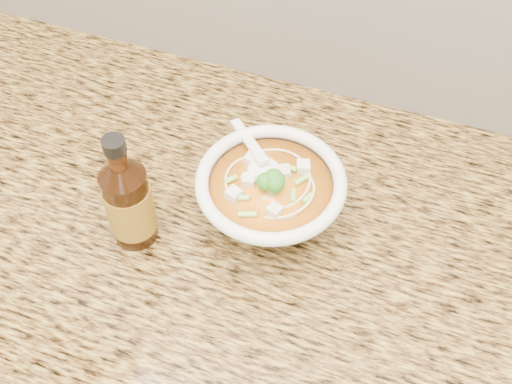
% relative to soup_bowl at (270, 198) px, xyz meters
% --- Properties ---
extents(cabinet, '(4.00, 0.65, 0.86)m').
position_rel_soup_bowl_xyz_m(cabinet, '(0.00, -0.04, -0.52)').
color(cabinet, black).
rests_on(cabinet, ground).
extents(counter_slab, '(4.00, 0.68, 0.04)m').
position_rel_soup_bowl_xyz_m(counter_slab, '(0.00, -0.04, -0.07)').
color(counter_slab, olive).
rests_on(counter_slab, cabinet).
extents(soup_bowl, '(0.19, 0.19, 0.11)m').
position_rel_soup_bowl_xyz_m(soup_bowl, '(0.00, 0.00, 0.00)').
color(soup_bowl, white).
rests_on(soup_bowl, counter_slab).
extents(hot_sauce_bottle, '(0.07, 0.07, 0.18)m').
position_rel_soup_bowl_xyz_m(hot_sauce_bottle, '(-0.16, -0.08, 0.02)').
color(hot_sauce_bottle, '#3E1C08').
rests_on(hot_sauce_bottle, counter_slab).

